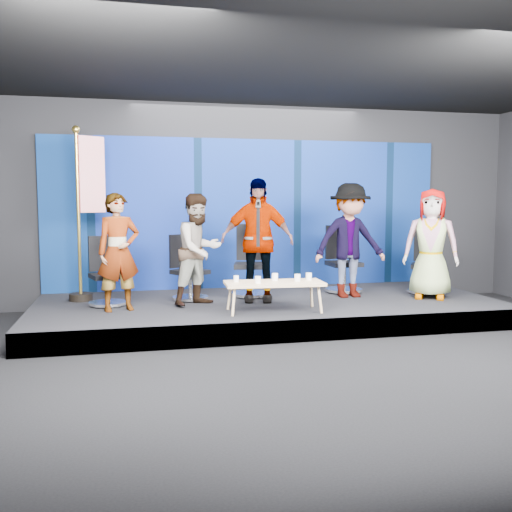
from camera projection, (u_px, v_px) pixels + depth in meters
The scene contains 21 objects.
ground at pixel (323, 364), 6.39m from camera, with size 10.00×10.00×0.00m, color black.
room_walls at pixel (325, 145), 6.15m from camera, with size 10.02×8.02×3.51m.
riser at pixel (268, 310), 8.80m from camera, with size 7.00×3.00×0.30m, color black.
backdrop at pixel (248, 214), 10.06m from camera, with size 7.00×0.08×2.60m, color navy.
chair_a at pixel (107, 283), 8.35m from camera, with size 0.71×0.71×1.01m.
panelist_a at pixel (118, 252), 7.89m from camera, with size 0.60×0.39×1.64m, color black.
chair_b at pixel (188, 278), 8.82m from camera, with size 0.79×0.79×1.01m.
panelist_b at pixel (199, 250), 8.32m from camera, with size 0.79×0.62×1.63m, color black.
chair_c at pixel (251, 272), 9.17m from camera, with size 0.78×0.78×1.15m.
panelist_c at pixel (257, 240), 8.62m from camera, with size 1.09×0.46×1.87m, color black.
chair_d at pixel (343, 270), 9.57m from camera, with size 0.64×0.64×1.11m.
panelist_d at pixel (350, 240), 9.01m from camera, with size 1.17×0.67×1.81m, color black.
chair_e at pixel (426, 272), 9.45m from camera, with size 0.82×0.82×1.06m.
panelist_e at pixel (431, 244), 8.90m from camera, with size 0.84×0.55×1.72m, color black.
coffee_table at pixel (274, 284), 7.85m from camera, with size 1.38×0.65×0.42m.
mug_a at pixel (236, 279), 7.85m from camera, with size 0.07×0.07×0.09m, color white.
mug_b at pixel (258, 280), 7.71m from camera, with size 0.08×0.08×0.09m, color white.
mug_c at pixel (275, 277), 7.97m from camera, with size 0.09×0.09×0.10m, color white.
mug_d at pixel (297, 278), 7.89m from camera, with size 0.08×0.08×0.10m, color white.
mug_e at pixel (309, 276), 8.03m from camera, with size 0.08×0.08×0.10m, color white.
flag_stand at pixel (87, 209), 8.71m from camera, with size 0.58×0.40×2.65m.
Camera 1 is at (-2.12, -5.91, 1.83)m, focal length 40.00 mm.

